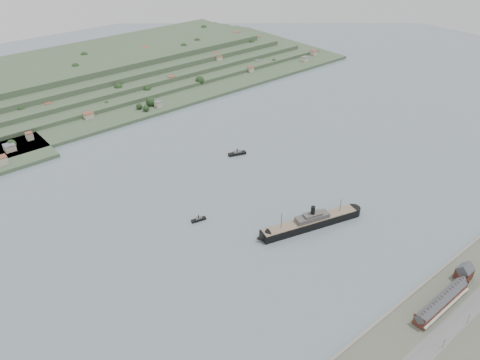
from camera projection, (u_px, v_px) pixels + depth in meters
ground at (278, 197)px, 432.84m from camera, size 1400.00×1400.00×0.00m
near_shore at (473, 317)px, 310.63m from camera, size 220.00×80.00×2.60m
terrace_row at (441, 301)px, 314.31m from camera, size 55.60×9.80×11.07m
gabled_building at (464, 272)px, 336.65m from camera, size 10.40×10.18×14.09m
far_peninsula at (109, 71)px, 697.88m from camera, size 760.00×309.00×30.00m
steamship at (307, 223)px, 391.95m from camera, size 99.06×37.03×24.24m
tugboat at (199, 219)px, 401.72m from camera, size 13.47×6.16×5.86m
ferry_east at (237, 153)px, 501.95m from camera, size 20.00×11.39×7.24m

